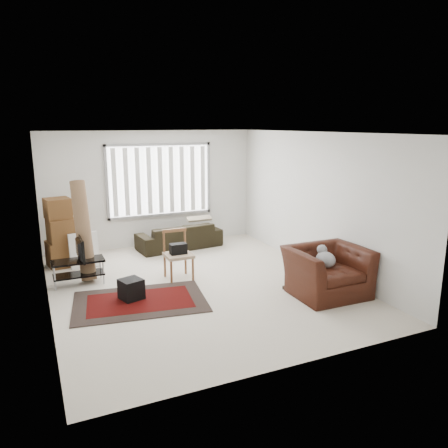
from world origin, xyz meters
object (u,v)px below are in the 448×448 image
Objects in this scene: moving_boxes at (61,235)px; armchair at (327,268)px; tv_stand at (78,267)px; side_chair at (178,253)px; sofa at (179,232)px.

moving_boxes is 1.10× the size of armchair.
tv_stand is 0.72× the size of armchair.
side_chair is (1.75, -0.45, 0.17)m from tv_stand.
tv_stand is at bearing 166.05° from side_chair.
sofa is at bearing 71.33° from side_chair.
sofa is 1.53× the size of armchair.
side_chair is 2.72m from armchair.
armchair is (3.80, -2.23, 0.14)m from tv_stand.
moving_boxes is at bearing 139.52° from armchair.
sofa reaches higher than tv_stand.
side_chair is 0.72× the size of armchair.
tv_stand is 1.81m from side_chair.
armchair is (2.05, -1.79, -0.04)m from side_chair.
armchair is (3.97, -3.49, -0.18)m from moving_boxes.
moving_boxes is 2.57m from side_chair.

